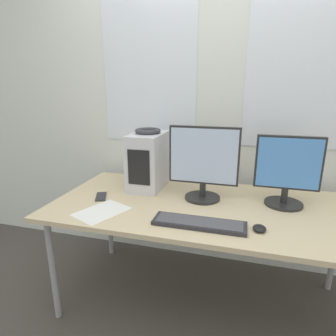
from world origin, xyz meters
TOP-DOWN VIEW (x-y plane):
  - wall_back at (0.00, 1.04)m, footprint 8.00×0.07m
  - desk at (0.00, 0.46)m, footprint 1.90×0.91m
  - pc_tower at (-0.45, 0.68)m, footprint 0.22×0.39m
  - headphones at (-0.45, 0.68)m, footprint 0.18×0.18m
  - monitor_main at (-0.04, 0.55)m, footprint 0.44×0.23m
  - monitor_right_near at (0.46, 0.58)m, footprint 0.38×0.23m
  - keyboard at (0.01, 0.18)m, footprint 0.49×0.14m
  - mouse at (0.31, 0.20)m, footprint 0.07×0.08m
  - cell_phone at (-0.68, 0.39)m, footprint 0.12×0.16m
  - paper_sheet_left at (-0.57, 0.19)m, footprint 0.31×0.36m

SIDE VIEW (x-z plane):
  - desk at x=0.00m, z-range 0.32..1.04m
  - paper_sheet_left at x=-0.57m, z-range 0.72..0.72m
  - cell_phone at x=-0.68m, z-range 0.72..0.73m
  - keyboard at x=0.01m, z-range 0.72..0.74m
  - mouse at x=0.31m, z-range 0.72..0.75m
  - pc_tower at x=-0.45m, z-range 0.72..1.11m
  - monitor_right_near at x=0.46m, z-range 0.72..1.15m
  - monitor_main at x=-0.04m, z-range 0.73..1.20m
  - headphones at x=-0.45m, z-range 1.11..1.15m
  - wall_back at x=0.00m, z-range 0.00..2.70m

